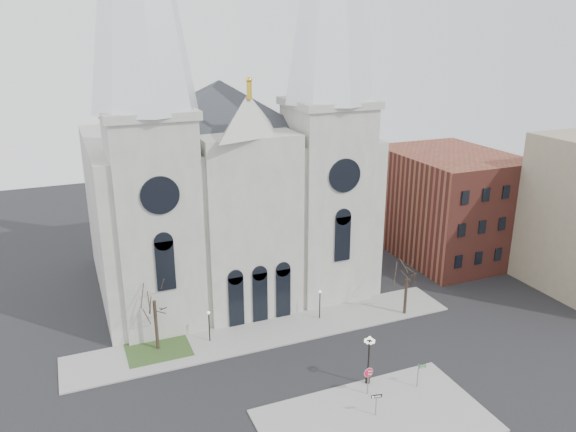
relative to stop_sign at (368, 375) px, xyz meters
name	(u,v)px	position (x,y,z in m)	size (l,w,h in m)	color
ground	(314,394)	(-4.11, 1.85, -1.96)	(160.00, 160.00, 0.00)	black
sidewalk_near	(375,420)	(-1.11, -3.15, -1.89)	(18.00, 10.00, 0.14)	gray
sidewalk_far	(269,332)	(-4.11, 12.85, -1.89)	(40.00, 6.00, 0.14)	gray
grass_patch	(158,349)	(-15.11, 13.85, -1.87)	(6.00, 5.00, 0.18)	#2F4A1F
cathedral	(229,133)	(-4.11, 24.71, 16.52)	(33.00, 26.66, 54.00)	#9C9A91
bg_building_brick	(448,204)	(25.89, 23.85, 5.04)	(14.00, 18.00, 14.00)	brown
tree_left	(154,298)	(-15.11, 13.85, 3.63)	(3.20, 3.20, 7.50)	black
tree_right	(407,277)	(10.89, 10.85, 2.51)	(3.20, 3.20, 6.00)	black
ped_lamp_left	(209,321)	(-10.11, 13.35, 0.37)	(0.32, 0.32, 3.26)	black
ped_lamp_right	(320,300)	(1.89, 13.35, 0.37)	(0.32, 0.32, 3.26)	black
stop_sign	(368,375)	(0.00, 0.00, 0.00)	(0.88, 0.30, 2.56)	slate
globe_lamp	(369,354)	(0.79, 1.35, 1.07)	(1.20, 1.20, 4.59)	black
one_way_sign	(376,400)	(-0.79, -2.64, -0.43)	(0.88, 0.23, 2.03)	slate
street_name_sign	(419,373)	(4.55, -0.75, -0.50)	(0.71, 0.15, 2.24)	slate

